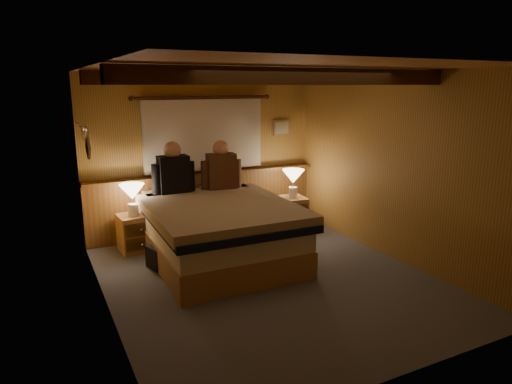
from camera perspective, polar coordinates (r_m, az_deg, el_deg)
floor at (r=5.48m, az=1.46°, el=-10.78°), size 4.20×4.20×0.00m
ceiling at (r=5.01m, az=1.63°, el=15.19°), size 4.20×4.20×0.00m
wall_back at (r=7.00m, az=-6.61°, el=4.69°), size 3.60×0.00×3.60m
wall_left at (r=4.57m, az=-18.81°, el=-0.51°), size 0.00×4.20×4.20m
wall_right at (r=6.15m, az=16.52°, el=3.06°), size 0.00×4.20×4.20m
wall_front at (r=3.46m, az=18.20°, el=-4.73°), size 3.60×0.00×3.60m
wainscot at (r=7.08m, az=-6.27°, el=-1.10°), size 3.60×0.23×0.94m
curtain_window at (r=6.90m, az=-6.47°, el=7.26°), size 2.18×0.09×1.11m
ceiling_beams at (r=5.14m, az=0.81°, el=14.14°), size 3.60×1.65×0.16m
coat_rail at (r=6.05m, az=-20.54°, el=7.08°), size 0.05×0.55×0.24m
framed_print at (r=7.51m, az=3.19°, el=8.02°), size 0.30×0.04×0.25m
bed at (r=5.93m, az=-4.71°, el=-4.78°), size 1.81×2.31×0.77m
nightstand_left at (r=6.50m, az=-14.69°, el=-4.91°), size 0.49×0.45×0.51m
nightstand_right at (r=7.17m, az=4.22°, el=-2.72°), size 0.53×0.49×0.52m
lamp_left at (r=6.31m, az=-15.24°, el=-0.21°), size 0.34×0.34×0.44m
lamp_right at (r=7.02m, az=4.67°, el=1.75°), size 0.34×0.34×0.44m
person_left at (r=6.40m, az=-10.29°, el=2.51°), size 0.61×0.24×0.74m
person_right at (r=6.58m, az=-4.37°, el=2.92°), size 0.60×0.28×0.73m
duffel_bag at (r=5.92m, az=-11.05°, el=-7.64°), size 0.52×0.40×0.33m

